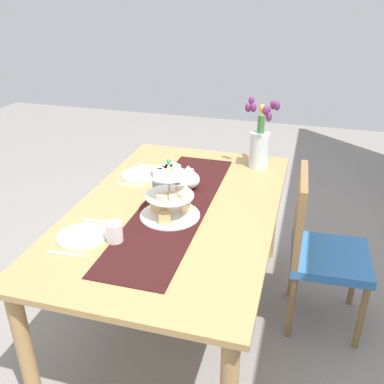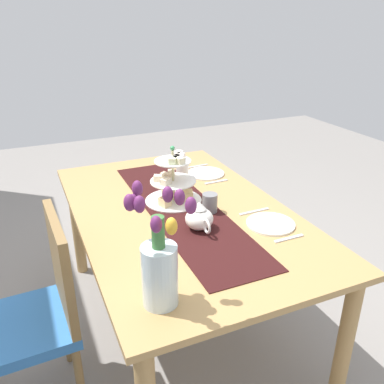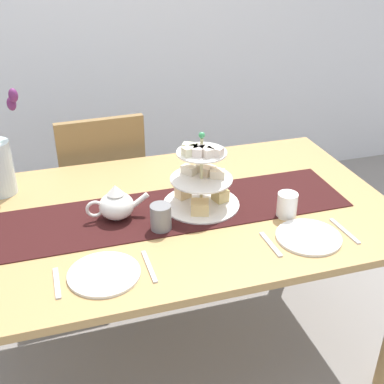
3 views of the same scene
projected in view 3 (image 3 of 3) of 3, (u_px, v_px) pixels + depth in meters
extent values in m
plane|color=gray|center=(178.00, 348.00, 2.27)|extent=(8.00, 8.00, 0.00)
cube|color=silver|center=(105.00, 0.00, 3.00)|extent=(6.00, 0.08, 2.60)
cube|color=tan|center=(176.00, 213.00, 1.92)|extent=(1.68, 1.03, 0.03)
cylinder|color=tan|center=(293.00, 209.00, 2.67)|extent=(0.07, 0.07, 0.71)
cylinder|color=olive|center=(128.00, 206.00, 3.00)|extent=(0.04, 0.04, 0.41)
cylinder|color=olive|center=(68.00, 216.00, 2.90)|extent=(0.04, 0.04, 0.41)
cylinder|color=olive|center=(143.00, 237.00, 2.70)|extent=(0.04, 0.04, 0.41)
cylinder|color=olive|center=(76.00, 249.00, 2.60)|extent=(0.04, 0.04, 0.41)
cube|color=#3370B7|center=(101.00, 190.00, 2.69)|extent=(0.44, 0.44, 0.05)
cube|color=olive|center=(103.00, 163.00, 2.41)|extent=(0.42, 0.05, 0.45)
cube|color=black|center=(176.00, 210.00, 1.91)|extent=(1.35, 0.34, 0.00)
cylinder|color=beige|center=(201.00, 173.00, 1.87)|extent=(0.01, 0.01, 0.28)
cylinder|color=white|center=(201.00, 204.00, 1.94)|extent=(0.30, 0.30, 0.01)
cylinder|color=white|center=(201.00, 179.00, 1.88)|extent=(0.24, 0.24, 0.01)
cylinder|color=white|center=(202.00, 152.00, 1.83)|extent=(0.19, 0.19, 0.01)
cube|color=#D8BE76|center=(220.00, 195.00, 1.94)|extent=(0.06, 0.07, 0.05)
cube|color=beige|center=(183.00, 192.00, 1.97)|extent=(0.07, 0.06, 0.05)
cube|color=#E8C984|center=(200.00, 207.00, 1.86)|extent=(0.08, 0.08, 0.05)
cube|color=beige|center=(217.00, 174.00, 1.88)|extent=(0.07, 0.05, 0.03)
cube|color=beige|center=(208.00, 170.00, 1.90)|extent=(0.07, 0.06, 0.03)
cube|color=beige|center=(201.00, 166.00, 1.94)|extent=(0.06, 0.07, 0.03)
cube|color=beige|center=(189.00, 170.00, 1.91)|extent=(0.06, 0.07, 0.03)
cube|color=beige|center=(190.00, 148.00, 1.82)|extent=(0.07, 0.06, 0.03)
cube|color=beige|center=(190.00, 151.00, 1.80)|extent=(0.06, 0.05, 0.03)
cube|color=silver|center=(199.00, 151.00, 1.80)|extent=(0.06, 0.07, 0.03)
cube|color=beige|center=(206.00, 152.00, 1.79)|extent=(0.05, 0.06, 0.03)
cube|color=silver|center=(215.00, 151.00, 1.79)|extent=(0.06, 0.07, 0.03)
sphere|color=#389356|center=(202.00, 135.00, 1.80)|extent=(0.02, 0.02, 0.02)
ellipsoid|color=white|center=(117.00, 206.00, 1.83)|extent=(0.13, 0.13, 0.10)
cone|color=white|center=(115.00, 190.00, 1.80)|extent=(0.06, 0.06, 0.04)
cylinder|color=white|center=(140.00, 200.00, 1.85)|extent=(0.07, 0.02, 0.06)
torus|color=white|center=(95.00, 209.00, 1.81)|extent=(0.07, 0.01, 0.07)
ellipsoid|color=#6B2860|center=(13.00, 95.00, 1.90)|extent=(0.04, 0.04, 0.06)
ellipsoid|color=#6B2860|center=(12.00, 104.00, 1.93)|extent=(0.04, 0.04, 0.06)
cylinder|color=white|center=(104.00, 274.00, 1.55)|extent=(0.23, 0.23, 0.01)
cube|color=silver|center=(57.00, 283.00, 1.52)|extent=(0.02, 0.15, 0.01)
cube|color=silver|center=(149.00, 266.00, 1.59)|extent=(0.02, 0.17, 0.01)
cylinder|color=white|center=(308.00, 237.00, 1.74)|extent=(0.23, 0.23, 0.01)
cube|color=silver|center=(271.00, 244.00, 1.70)|extent=(0.02, 0.15, 0.01)
cube|color=silver|center=(345.00, 231.00, 1.77)|extent=(0.02, 0.17, 0.01)
cylinder|color=slate|center=(161.00, 217.00, 1.76)|extent=(0.08, 0.08, 0.09)
cylinder|color=white|center=(287.00, 205.00, 1.85)|extent=(0.08, 0.08, 0.09)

